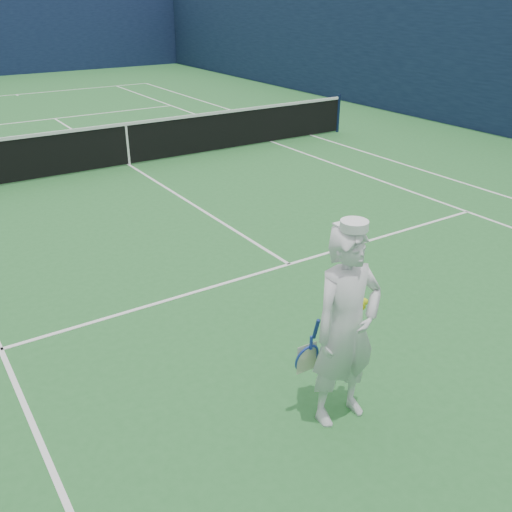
{
  "coord_description": "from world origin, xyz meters",
  "views": [
    {
      "loc": [
        -4.64,
        -12.61,
        3.77
      ],
      "look_at": [
        -1.55,
        -7.87,
        1.12
      ],
      "focal_mm": 40.0,
      "sensor_mm": 36.0,
      "label": 1
    }
  ],
  "objects": [
    {
      "name": "ground",
      "position": [
        0.0,
        0.0,
        0.0
      ],
      "size": [
        80.0,
        80.0,
        0.0
      ],
      "primitive_type": "plane",
      "color": "#296D30",
      "rests_on": "ground"
    },
    {
      "name": "windscreen_fence",
      "position": [
        0.0,
        0.0,
        2.0
      ],
      "size": [
        20.12,
        36.12,
        4.0
      ],
      "color": "#101A3B",
      "rests_on": "ground"
    },
    {
      "name": "tennis_net",
      "position": [
        0.0,
        0.0,
        0.55
      ],
      "size": [
        12.88,
        0.09,
        1.07
      ],
      "color": "#141E4C",
      "rests_on": "ground"
    },
    {
      "name": "tennis_player",
      "position": [
        -1.55,
        -9.37,
        0.99
      ],
      "size": [
        0.79,
        0.52,
        2.03
      ],
      "rotation": [
        0.0,
        0.0,
        -0.04
      ],
      "color": "silver",
      "rests_on": "ground"
    },
    {
      "name": "court_markings",
      "position": [
        0.0,
        0.0,
        0.0
      ],
      "size": [
        11.03,
        23.83,
        0.01
      ],
      "color": "white",
      "rests_on": "ground"
    }
  ]
}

